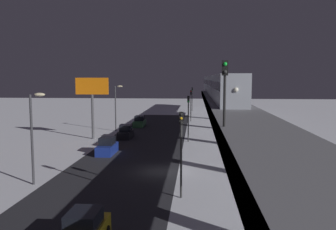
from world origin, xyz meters
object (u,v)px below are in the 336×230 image
object	(u,v)px
rail_signal	(225,82)
traffic_light_near	(181,142)
traffic_light_far	(191,101)
traffic_light_distant	(192,96)
sedan_blue	(107,147)
sedan_green	(140,122)
traffic_light_mid	(188,112)
commercial_billboard	(92,92)
sedan_black	(126,133)
subway_train	(215,84)

from	to	relation	value
rail_signal	traffic_light_near	world-z (taller)	rail_signal
traffic_light_far	traffic_light_distant	xyz separation A→B (m)	(0.00, -23.18, 0.00)
sedan_blue	sedan_green	bearing A→B (deg)	-90.00
sedan_blue	traffic_light_mid	size ratio (longest dim) A/B	0.65
sedan_blue	commercial_billboard	size ratio (longest dim) A/B	0.47
sedan_black	subway_train	bearing A→B (deg)	-125.69
traffic_light_near	commercial_billboard	world-z (taller)	commercial_billboard
sedan_blue	traffic_light_far	distance (m)	33.32
rail_signal	traffic_light_far	size ratio (longest dim) A/B	0.62
traffic_light_distant	commercial_billboard	xyz separation A→B (m)	(13.94, 45.12, 2.63)
traffic_light_far	subway_train	bearing A→B (deg)	164.40
sedan_green	rail_signal	bearing A→B (deg)	106.09
sedan_green	traffic_light_near	xyz separation A→B (m)	(-9.30, 38.11, 3.40)
subway_train	traffic_light_mid	world-z (taller)	subway_train
rail_signal	sedan_blue	bearing A→B (deg)	-56.58
traffic_light_mid	subway_train	bearing A→B (deg)	-102.33
subway_train	commercial_billboard	bearing A→B (deg)	47.75
rail_signal	commercial_billboard	bearing A→B (deg)	-59.30
sedan_green	traffic_light_far	size ratio (longest dim) A/B	0.73
sedan_blue	commercial_billboard	world-z (taller)	commercial_billboard
sedan_blue	traffic_light_near	xyz separation A→B (m)	(-9.30, 14.54, 3.40)
rail_signal	traffic_light_near	xyz separation A→B (m)	(2.77, -3.75, -4.41)
traffic_light_mid	sedan_black	bearing A→B (deg)	-13.59
rail_signal	sedan_green	xyz separation A→B (m)	(12.07, -41.86, -7.81)
rail_signal	sedan_black	size ratio (longest dim) A/B	0.97
sedan_black	commercial_billboard	xyz separation A→B (m)	(4.64, 1.02, 6.03)
sedan_blue	traffic_light_distant	distance (m)	55.87
sedan_blue	traffic_light_distant	world-z (taller)	traffic_light_distant
sedan_blue	traffic_light_distant	xyz separation A→B (m)	(-9.30, -54.99, 3.40)
sedan_blue	sedan_green	xyz separation A→B (m)	(-0.00, -23.57, 0.00)
traffic_light_distant	traffic_light_near	bearing A→B (deg)	90.00
sedan_green	traffic_light_near	distance (m)	39.37
sedan_black	traffic_light_far	distance (m)	23.15
sedan_green	traffic_light_mid	world-z (taller)	traffic_light_mid
traffic_light_near	traffic_light_distant	distance (m)	69.53
rail_signal	traffic_light_far	world-z (taller)	rail_signal
traffic_light_near	traffic_light_mid	xyz separation A→B (m)	(0.00, -23.18, 0.00)
rail_signal	traffic_light_mid	distance (m)	27.43
rail_signal	traffic_light_distant	xyz separation A→B (m)	(2.77, -73.28, -4.41)
rail_signal	traffic_light_near	size ratio (longest dim) A/B	0.62
sedan_black	traffic_light_near	size ratio (longest dim) A/B	0.65
sedan_green	traffic_light_far	distance (m)	12.89
sedan_black	traffic_light_mid	xyz separation A→B (m)	(-9.30, 2.25, 3.40)
traffic_light_mid	traffic_light_far	xyz separation A→B (m)	(0.00, -23.18, 0.00)
traffic_light_near	traffic_light_distant	size ratio (longest dim) A/B	1.00
traffic_light_far	traffic_light_distant	size ratio (longest dim) A/B	1.00
subway_train	sedan_black	distance (m)	25.08
sedan_black	traffic_light_distant	world-z (taller)	traffic_light_distant
sedan_blue	traffic_light_near	size ratio (longest dim) A/B	0.65
sedan_blue	traffic_light_far	xyz separation A→B (m)	(-9.30, -31.81, 3.40)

